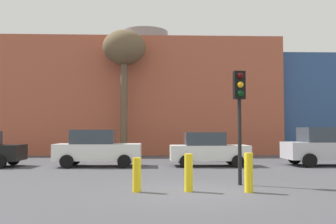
% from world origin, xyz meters
% --- Properties ---
extents(ground_plane, '(200.00, 200.00, 0.00)m').
position_xyz_m(ground_plane, '(0.00, 0.00, 0.00)').
color(ground_plane, '#47474C').
extents(building_backdrop, '(36.91, 13.73, 10.46)m').
position_xyz_m(building_backdrop, '(-1.96, 22.56, 4.07)').
color(building_backdrop, '#B2563D').
rests_on(building_backdrop, ground_plane).
extents(parked_car_1, '(4.08, 2.00, 1.77)m').
position_xyz_m(parked_car_1, '(-3.91, 7.68, 0.88)').
color(parked_car_1, white).
rests_on(parked_car_1, ground_plane).
extents(parked_car_2, '(3.80, 1.87, 1.65)m').
position_xyz_m(parked_car_2, '(1.47, 7.68, 0.82)').
color(parked_car_2, white).
rests_on(parked_car_2, ground_plane).
extents(parked_car_3, '(4.35, 2.13, 1.88)m').
position_xyz_m(parked_car_3, '(7.42, 7.68, 0.94)').
color(parked_car_3, silver).
rests_on(parked_car_3, ground_plane).
extents(traffic_light_island, '(0.38, 0.37, 3.63)m').
position_xyz_m(traffic_light_island, '(1.57, 1.18, 2.68)').
color(traffic_light_island, black).
rests_on(traffic_light_island, ground_plane).
extents(bare_tree_0, '(2.88, 2.88, 8.44)m').
position_xyz_m(bare_tree_0, '(-3.17, 14.46, 7.00)').
color(bare_tree_0, brown).
rests_on(bare_tree_0, ground_plane).
extents(bollard_yellow_0, '(0.24, 0.24, 0.96)m').
position_xyz_m(bollard_yellow_0, '(-1.65, -0.07, 0.48)').
color(bollard_yellow_0, yellow).
rests_on(bollard_yellow_0, ground_plane).
extents(bollard_yellow_1, '(0.24, 0.24, 1.10)m').
position_xyz_m(bollard_yellow_1, '(1.48, -0.26, 0.55)').
color(bollard_yellow_1, yellow).
rests_on(bollard_yellow_1, ground_plane).
extents(bollard_yellow_2, '(0.24, 0.24, 1.07)m').
position_xyz_m(bollard_yellow_2, '(-0.18, -0.04, 0.53)').
color(bollard_yellow_2, yellow).
rests_on(bollard_yellow_2, ground_plane).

